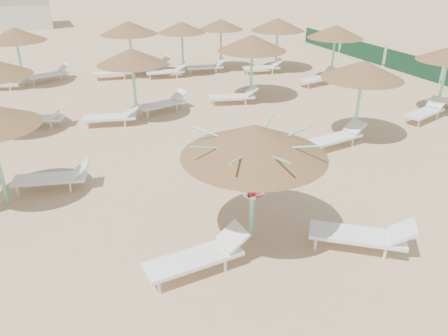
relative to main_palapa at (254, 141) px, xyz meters
name	(u,v)px	position (x,y,z in m)	size (l,w,h in m)	color
ground	(267,244)	(0.20, -0.37, -2.38)	(120.00, 120.00, 0.00)	tan
main_palapa	(254,141)	(0.00, 0.00, 0.00)	(3.05, 3.05, 2.74)	#7EDABC
lounger_main_a	(200,256)	(-1.46, -0.60, -2.01)	(2.17, 0.78, 0.77)	white
lounger_main_b	(364,235)	(2.03, -1.35, -2.00)	(2.13, 1.83, 0.79)	white
palapa_field	(197,44)	(2.68, 10.51, -0.08)	(20.10, 14.43, 2.72)	#7EDABC
windbreak_fence	(412,65)	(14.20, 9.59, -1.88)	(0.08, 19.84, 1.10)	#174525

